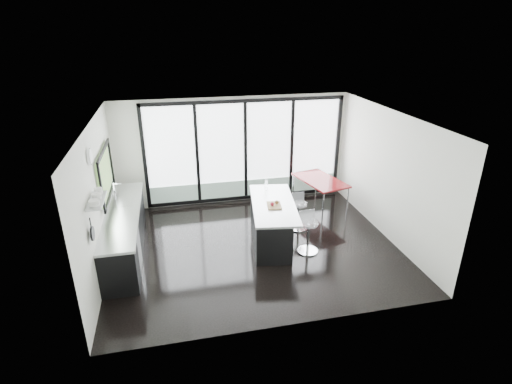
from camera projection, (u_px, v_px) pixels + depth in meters
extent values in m
cube|color=black|center=(255.00, 246.00, 8.64)|extent=(6.00, 5.00, 0.00)
cube|color=white|center=(254.00, 118.00, 7.54)|extent=(6.00, 5.00, 0.00)
cube|color=silver|center=(234.00, 151.00, 10.34)|extent=(6.00, 0.00, 2.80)
cube|color=white|center=(245.00, 151.00, 10.37)|extent=(5.00, 0.02, 2.50)
cube|color=slate|center=(246.00, 188.00, 10.74)|extent=(5.00, 0.02, 0.44)
cube|color=black|center=(197.00, 154.00, 10.08)|extent=(0.08, 0.04, 2.50)
cube|color=black|center=(246.00, 151.00, 10.33)|extent=(0.08, 0.04, 2.50)
cube|color=black|center=(292.00, 148.00, 10.59)|extent=(0.08, 0.04, 2.50)
cube|color=silver|center=(291.00, 250.00, 5.85)|extent=(6.00, 0.00, 2.80)
cube|color=silver|center=(99.00, 200.00, 7.49)|extent=(0.00, 5.00, 2.80)
cube|color=#608545|center=(105.00, 174.00, 8.22)|extent=(0.02, 1.60, 0.90)
cube|color=#AAADAF|center=(97.00, 200.00, 6.61)|extent=(0.25, 0.80, 0.03)
cylinder|color=white|center=(90.00, 156.00, 6.85)|extent=(0.04, 0.30, 0.30)
cylinder|color=black|center=(92.00, 234.00, 6.40)|extent=(0.03, 0.24, 0.24)
cube|color=silver|center=(389.00, 175.00, 8.69)|extent=(0.00, 5.00, 2.80)
cube|color=black|center=(125.00, 233.00, 8.29)|extent=(0.65, 3.20, 0.87)
cube|color=#AAADAF|center=(122.00, 213.00, 8.11)|extent=(0.69, 3.24, 0.05)
cube|color=#AAADAF|center=(124.00, 203.00, 8.56)|extent=(0.45, 0.48, 0.06)
cylinder|color=silver|center=(115.00, 193.00, 8.43)|extent=(0.02, 0.02, 0.44)
cube|color=#AAADAF|center=(139.00, 251.00, 7.69)|extent=(0.03, 0.60, 0.80)
cube|color=black|center=(270.00, 223.00, 8.76)|extent=(1.04, 2.20, 0.84)
cube|color=#AAADAF|center=(273.00, 204.00, 8.60)|extent=(1.24, 2.29, 0.05)
cube|color=tan|center=(274.00, 205.00, 8.45)|extent=(0.34, 0.42, 0.03)
sphere|color=maroon|center=(272.00, 204.00, 8.38)|extent=(0.10, 0.10, 0.09)
sphere|color=brown|center=(277.00, 202.00, 8.47)|extent=(0.09, 0.09, 0.08)
cylinder|color=silver|center=(266.00, 185.00, 9.19)|extent=(0.08, 0.08, 0.27)
cylinder|color=silver|center=(308.00, 237.00, 8.32)|extent=(0.45, 0.45, 0.69)
cylinder|color=silver|center=(299.00, 216.00, 9.26)|extent=(0.42, 0.42, 0.67)
cube|color=maroon|center=(319.00, 194.00, 10.30)|extent=(1.17, 1.64, 0.79)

